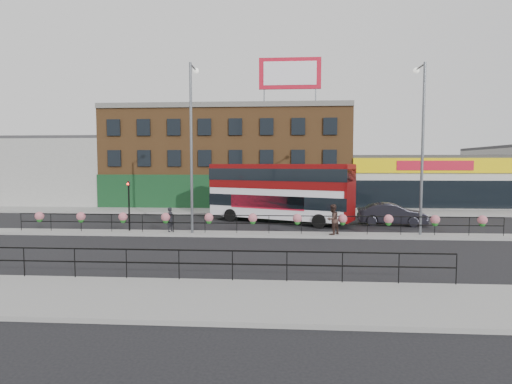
# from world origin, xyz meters

# --- Properties ---
(ground) EXTENTS (120.00, 120.00, 0.00)m
(ground) POSITION_xyz_m (0.00, 0.00, 0.00)
(ground) COLOR black
(ground) RESTS_ON ground
(south_pavement) EXTENTS (60.00, 4.00, 0.15)m
(south_pavement) POSITION_xyz_m (0.00, -12.00, 0.07)
(south_pavement) COLOR #959592
(south_pavement) RESTS_ON ground
(north_pavement) EXTENTS (60.00, 4.00, 0.15)m
(north_pavement) POSITION_xyz_m (0.00, 12.00, 0.07)
(north_pavement) COLOR #959592
(north_pavement) RESTS_ON ground
(median) EXTENTS (60.00, 1.60, 0.15)m
(median) POSITION_xyz_m (0.00, 0.00, 0.07)
(median) COLOR #959592
(median) RESTS_ON ground
(yellow_line_inner) EXTENTS (60.00, 0.10, 0.01)m
(yellow_line_inner) POSITION_xyz_m (0.00, -9.70, 0.01)
(yellow_line_inner) COLOR gold
(yellow_line_inner) RESTS_ON ground
(yellow_line_outer) EXTENTS (60.00, 0.10, 0.01)m
(yellow_line_outer) POSITION_xyz_m (0.00, -9.88, 0.01)
(yellow_line_outer) COLOR gold
(yellow_line_outer) RESTS_ON ground
(brick_building) EXTENTS (25.00, 12.21, 10.30)m
(brick_building) POSITION_xyz_m (-4.00, 19.96, 5.13)
(brick_building) COLOR brown
(brick_building) RESTS_ON ground
(supermarket) EXTENTS (15.00, 12.25, 5.30)m
(supermarket) POSITION_xyz_m (16.00, 19.90, 2.65)
(supermarket) COLOR silver
(supermarket) RESTS_ON ground
(warehouse_west) EXTENTS (15.50, 12.00, 7.30)m
(warehouse_west) POSITION_xyz_m (-24.25, 20.00, 3.65)
(warehouse_west) COLOR #A8A8A3
(warehouse_west) RESTS_ON ground
(billboard) EXTENTS (6.00, 0.29, 4.40)m
(billboard) POSITION_xyz_m (2.50, 14.99, 13.18)
(billboard) COLOR red
(billboard) RESTS_ON brick_building
(median_railing) EXTENTS (30.04, 0.56, 1.23)m
(median_railing) POSITION_xyz_m (-0.00, 0.00, 1.05)
(median_railing) COLOR black
(median_railing) RESTS_ON median
(south_railing) EXTENTS (20.04, 0.05, 1.12)m
(south_railing) POSITION_xyz_m (-2.00, -10.10, 0.96)
(south_railing) COLOR black
(south_railing) RESTS_ON south_pavement
(double_decker_bus) EXTENTS (11.08, 6.68, 4.43)m
(double_decker_bus) POSITION_xyz_m (1.63, 5.62, 2.72)
(double_decker_bus) COLOR white
(double_decker_bus) RESTS_ON ground
(car) EXTENTS (2.81, 5.22, 1.59)m
(car) POSITION_xyz_m (9.75, 4.91, 0.79)
(car) COLOR black
(car) RESTS_ON ground
(pedestrian_a) EXTENTS (0.81, 0.75, 1.55)m
(pedestrian_a) POSITION_xyz_m (-5.25, 0.22, 0.92)
(pedestrian_a) COLOR black
(pedestrian_a) RESTS_ON median
(pedestrian_b) EXTENTS (1.60, 1.60, 1.85)m
(pedestrian_b) POSITION_xyz_m (4.88, -0.15, 1.07)
(pedestrian_b) COLOR #3E2A24
(pedestrian_b) RESTS_ON median
(lamp_column_west) EXTENTS (0.38, 1.84, 10.47)m
(lamp_column_west) POSITION_xyz_m (-3.79, 0.14, 6.35)
(lamp_column_west) COLOR slate
(lamp_column_west) RESTS_ON median
(lamp_column_east) EXTENTS (0.37, 1.81, 10.34)m
(lamp_column_east) POSITION_xyz_m (10.20, 0.43, 6.28)
(lamp_column_east) COLOR slate
(lamp_column_east) RESTS_ON median
(traffic_light_median) EXTENTS (0.15, 0.28, 3.65)m
(traffic_light_median) POSITION_xyz_m (-8.00, 0.39, 2.47)
(traffic_light_median) COLOR black
(traffic_light_median) RESTS_ON median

